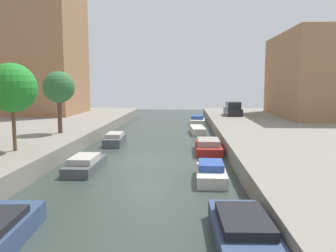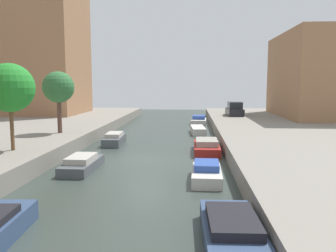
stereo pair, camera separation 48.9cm
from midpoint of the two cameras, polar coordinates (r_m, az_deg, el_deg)
ground_plane at (r=21.40m, az=-3.11°, el=-5.70°), size 84.00×84.00×0.00m
apartment_tower_far at (r=46.45m, az=-20.49°, el=15.87°), size 10.00×9.80×22.37m
low_block_right at (r=43.11m, az=25.16°, el=7.70°), size 10.00×14.47×9.39m
street_tree_2 at (r=20.77m, az=-24.32°, el=5.82°), size 2.71×2.71×4.87m
street_tree_3 at (r=27.07m, az=-17.35°, el=6.13°), size 2.37×2.37×4.67m
parked_car at (r=41.15m, az=11.40°, el=2.67°), size 1.82×4.05×1.63m
moored_boat_left_2 at (r=19.37m, az=-13.46°, el=-6.17°), size 1.53×3.81×0.84m
moored_boat_left_3 at (r=27.16m, az=-8.43°, el=-2.19°), size 1.46×3.79×0.91m
moored_boat_right_1 at (r=10.68m, az=12.05°, el=-17.03°), size 1.80×4.38×0.91m
moored_boat_right_2 at (r=16.99m, az=7.30°, el=-7.83°), size 1.50×3.23×0.89m
moored_boat_right_3 at (r=23.76m, az=7.05°, el=-3.47°), size 1.71×4.10×0.96m
moored_boat_right_4 at (r=32.73m, az=5.45°, el=-0.69°), size 1.50×3.94×0.65m
moored_boat_right_5 at (r=40.42m, az=5.54°, el=0.91°), size 1.89×3.75×0.99m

